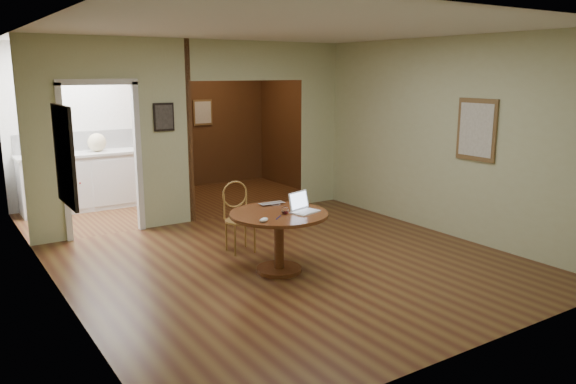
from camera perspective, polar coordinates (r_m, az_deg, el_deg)
floor at (r=6.68m, az=0.74°, el=-7.41°), size 5.00×5.00×0.00m
room_shell at (r=8.91m, az=-13.06°, el=5.72°), size 5.20×7.50×5.00m
dining_table at (r=6.32m, az=-0.93°, el=-3.68°), size 1.11×1.11×0.69m
chair at (r=7.09m, az=-5.10°, el=-2.11°), size 0.40×0.40×0.89m
open_laptop at (r=6.31m, az=1.43°, el=-1.44°), size 0.35×0.34×0.22m
closed_laptop at (r=6.60m, az=-1.47°, el=-1.27°), size 0.32×0.21×0.02m
mouse at (r=5.88m, az=-2.48°, el=-2.85°), size 0.13×0.10×0.05m
wine_glass at (r=6.19m, az=-0.33°, el=-1.87°), size 0.08×0.08×0.09m
pen at (r=6.04m, az=-0.99°, el=-2.61°), size 0.12×0.11×0.01m
kitchen_cabinet at (r=9.82m, az=-19.90°, el=1.07°), size 2.06×0.60×0.94m
grocery_bag at (r=9.79m, az=-18.84°, el=4.79°), size 0.35×0.32×0.30m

